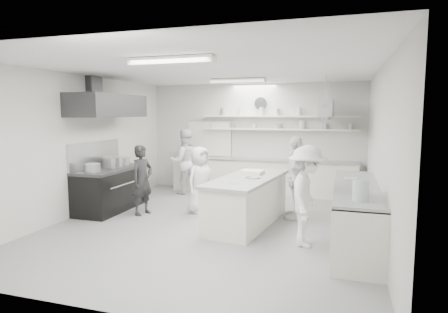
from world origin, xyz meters
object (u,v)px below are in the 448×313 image
(stove, at_px, (110,190))
(back_counter, at_px, (262,177))
(cook_stove, at_px, (142,180))
(right_counter, at_px, (356,215))
(cook_back, at_px, (185,161))
(prep_island, at_px, (247,202))

(stove, xyz_separation_m, back_counter, (2.90, 2.80, 0.01))
(stove, height_order, cook_stove, cook_stove)
(right_counter, xyz_separation_m, cook_back, (-4.36, 2.78, 0.41))
(cook_stove, bearing_deg, right_counter, -79.83)
(stove, distance_m, right_counter, 5.28)
(stove, xyz_separation_m, cook_stove, (0.89, -0.11, 0.30))
(cook_back, bearing_deg, stove, 30.93)
(stove, bearing_deg, cook_stove, -7.25)
(stove, relative_size, cook_stove, 1.20)
(stove, xyz_separation_m, right_counter, (5.25, -0.60, 0.02))
(stove, distance_m, back_counter, 4.03)
(prep_island, bearing_deg, cook_back, 142.44)
(back_counter, bearing_deg, cook_stove, -124.65)
(prep_island, distance_m, cook_stove, 2.36)
(stove, xyz_separation_m, prep_island, (3.22, -0.14, -0.01))
(prep_island, bearing_deg, cook_stove, -173.37)
(stove, relative_size, back_counter, 0.36)
(right_counter, bearing_deg, stove, 173.48)
(cook_stove, bearing_deg, stove, 99.29)
(back_counter, distance_m, prep_island, 2.96)
(right_counter, relative_size, cook_stove, 2.19)
(stove, height_order, cook_back, cook_back)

